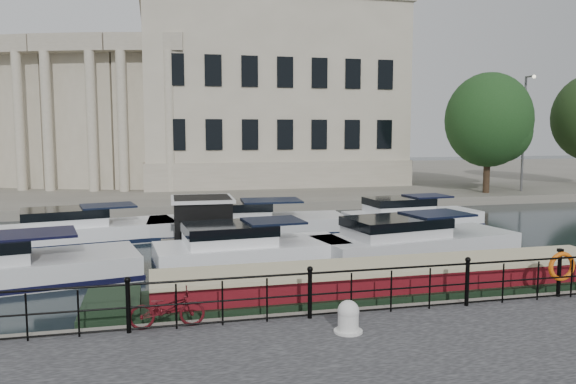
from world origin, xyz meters
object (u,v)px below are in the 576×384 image
(mooring_bollard, at_px, (348,317))
(narrowboat, at_px, (393,293))
(life_ring_post, at_px, (561,267))
(harbour_hut, at_px, (202,225))
(bicycle, at_px, (167,308))

(mooring_bollard, relative_size, narrowboat, 0.04)
(narrowboat, bearing_deg, life_ring_post, -27.38)
(mooring_bollard, height_order, narrowboat, mooring_bollard)
(narrowboat, relative_size, harbour_hut, 4.71)
(bicycle, distance_m, life_ring_post, 9.94)
(life_ring_post, bearing_deg, bicycle, 179.70)
(mooring_bollard, bearing_deg, harbour_hut, 99.81)
(life_ring_post, bearing_deg, mooring_bollard, -169.57)
(bicycle, bearing_deg, narrowboat, -73.57)
(narrowboat, bearing_deg, harbour_hut, 115.89)
(harbour_hut, bearing_deg, mooring_bollard, -78.85)
(bicycle, relative_size, life_ring_post, 1.29)
(bicycle, xyz_separation_m, mooring_bollard, (3.75, -1.19, -0.10))
(life_ring_post, relative_size, narrowboat, 0.08)
(bicycle, distance_m, mooring_bollard, 3.94)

